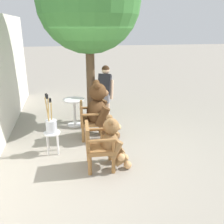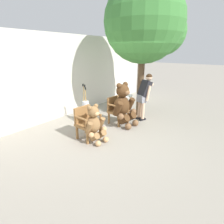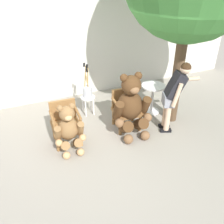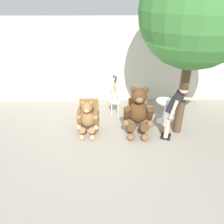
% 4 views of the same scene
% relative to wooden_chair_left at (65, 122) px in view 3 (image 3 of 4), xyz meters
% --- Properties ---
extents(ground_plane, '(60.00, 60.00, 0.00)m').
position_rel_wooden_chair_left_xyz_m(ground_plane, '(0.67, -0.44, -0.46)').
color(ground_plane, gray).
extents(back_wall, '(10.00, 0.16, 2.80)m').
position_rel_wooden_chair_left_xyz_m(back_wall, '(0.67, 1.96, 0.94)').
color(back_wall, silver).
rests_on(back_wall, ground).
extents(wooden_chair_left, '(0.59, 0.55, 0.86)m').
position_rel_wooden_chair_left_xyz_m(wooden_chair_left, '(0.00, 0.00, 0.00)').
color(wooden_chair_left, olive).
rests_on(wooden_chair_left, ground).
extents(wooden_chair_right, '(0.59, 0.56, 0.86)m').
position_rel_wooden_chair_left_xyz_m(wooden_chair_right, '(1.34, -0.00, 0.00)').
color(wooden_chair_right, olive).
rests_on(wooden_chair_right, ground).
extents(teddy_bear_large, '(0.81, 0.79, 1.36)m').
position_rel_wooden_chair_left_xyz_m(teddy_bear_large, '(1.34, -0.25, 0.20)').
color(teddy_bear_large, '#4C3019').
rests_on(teddy_bear_large, ground).
extents(teddy_bear_small, '(0.59, 0.57, 0.99)m').
position_rel_wooden_chair_left_xyz_m(teddy_bear_small, '(-0.01, -0.29, 0.02)').
color(teddy_bear_small, olive).
rests_on(teddy_bear_small, ground).
extents(person_visitor, '(0.84, 0.48, 1.55)m').
position_rel_wooden_chair_left_xyz_m(person_visitor, '(2.18, -0.51, 0.46)').
color(person_visitor, black).
rests_on(person_visitor, ground).
extents(white_stool, '(0.34, 0.34, 0.46)m').
position_rel_wooden_chair_left_xyz_m(white_stool, '(0.75, 0.82, -0.11)').
color(white_stool, white).
rests_on(white_stool, ground).
extents(brush_bucket, '(0.22, 0.22, 0.83)m').
position_rel_wooden_chair_left_xyz_m(brush_bucket, '(0.75, 0.82, 0.17)').
color(brush_bucket, silver).
rests_on(brush_bucket, white_stool).
extents(round_side_table, '(0.56, 0.56, 0.72)m').
position_rel_wooden_chair_left_xyz_m(round_side_table, '(2.19, 0.29, -0.01)').
color(round_side_table, white).
rests_on(round_side_table, ground).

